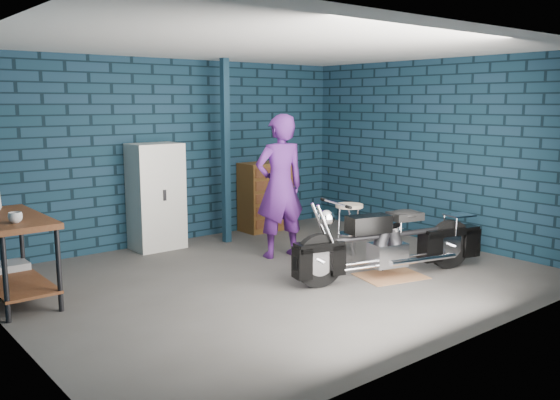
# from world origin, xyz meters

# --- Properties ---
(ground) EXTENTS (6.00, 6.00, 0.00)m
(ground) POSITION_xyz_m (0.00, 0.00, 0.00)
(ground) COLOR #4A4845
(ground) RESTS_ON ground
(room_walls) EXTENTS (6.02, 5.01, 2.71)m
(room_walls) POSITION_xyz_m (0.00, 0.55, 1.90)
(room_walls) COLOR #102A38
(room_walls) RESTS_ON ground
(support_post) EXTENTS (0.10, 0.10, 2.70)m
(support_post) POSITION_xyz_m (0.55, 1.95, 1.35)
(support_post) COLOR #132C3D
(support_post) RESTS_ON ground
(workbench) EXTENTS (0.60, 1.40, 0.91)m
(workbench) POSITION_xyz_m (-2.68, 1.12, 0.46)
(workbench) COLOR brown
(workbench) RESTS_ON ground
(drip_mat) EXTENTS (0.89, 0.75, 0.01)m
(drip_mat) POSITION_xyz_m (1.08, -0.80, 0.00)
(drip_mat) COLOR brown
(drip_mat) RESTS_ON ground
(motorcycle) EXTENTS (2.28, 1.12, 0.97)m
(motorcycle) POSITION_xyz_m (1.08, -0.80, 0.49)
(motorcycle) COLOR black
(motorcycle) RESTS_ON ground
(person) EXTENTS (0.78, 0.59, 1.92)m
(person) POSITION_xyz_m (0.63, 0.78, 0.96)
(person) COLOR #501E71
(person) RESTS_ON ground
(storage_bin) EXTENTS (0.47, 0.34, 0.29)m
(storage_bin) POSITION_xyz_m (-2.66, 1.62, 0.15)
(storage_bin) COLOR gray
(storage_bin) RESTS_ON ground
(locker) EXTENTS (0.70, 0.50, 1.51)m
(locker) POSITION_xyz_m (-0.45, 2.23, 0.75)
(locker) COLOR beige
(locker) RESTS_ON ground
(tool_chest) EXTENTS (0.83, 0.46, 1.11)m
(tool_chest) POSITION_xyz_m (1.52, 2.23, 0.56)
(tool_chest) COLOR brown
(tool_chest) RESTS_ON ground
(shop_stool) EXTENTS (0.40, 0.40, 0.69)m
(shop_stool) POSITION_xyz_m (1.48, 0.31, 0.35)
(shop_stool) COLOR beige
(shop_stool) RESTS_ON ground
(cup_a) EXTENTS (0.17, 0.17, 0.11)m
(cup_a) POSITION_xyz_m (-2.74, 0.72, 0.96)
(cup_a) COLOR beige
(cup_a) RESTS_ON workbench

